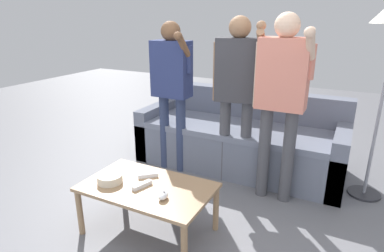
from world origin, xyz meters
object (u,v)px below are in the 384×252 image
object	(u,v)px
game_remote_nunchuk	(163,196)
snack_bowl	(110,178)
coffee_table	(148,191)
player_center	(238,83)
player_right	(282,89)
player_left	(172,80)
game_remote_wand_near	(148,175)
game_remote_wand_far	(142,185)
couch	(240,140)

from	to	relation	value
game_remote_nunchuk	snack_bowl	bearing A→B (deg)	177.51
coffee_table	player_center	bearing A→B (deg)	75.04
coffee_table	player_center	world-z (taller)	player_center
player_center	player_right	size ratio (longest dim) A/B	0.98
snack_bowl	player_left	xyz separation A→B (m)	(-0.11, 1.10, 0.53)
player_left	player_right	size ratio (longest dim) A/B	0.95
player_left	game_remote_wand_near	bearing A→B (deg)	-70.94
game_remote_wand_far	player_left	bearing A→B (deg)	109.00
game_remote_nunchuk	game_remote_wand_near	world-z (taller)	game_remote_nunchuk
coffee_table	player_center	size ratio (longest dim) A/B	0.60
game_remote_nunchuk	game_remote_wand_far	size ratio (longest dim) A/B	0.54
player_center	game_remote_wand_near	distance (m)	1.16
game_remote_nunchuk	player_center	bearing A→B (deg)	85.85
player_left	game_remote_wand_near	world-z (taller)	player_left
game_remote_nunchuk	player_right	distance (m)	1.28
couch	game_remote_wand_far	xyz separation A→B (m)	(-0.23, -1.48, 0.12)
game_remote_wand_near	couch	bearing A→B (deg)	78.11
couch	game_remote_wand_near	world-z (taller)	couch
couch	snack_bowl	xyz separation A→B (m)	(-0.48, -1.52, 0.13)
game_remote_nunchuk	player_right	xyz separation A→B (m)	(0.51, 1.02, 0.58)
snack_bowl	player_center	distance (m)	1.39
player_right	player_center	bearing A→B (deg)	161.53
coffee_table	game_remote_nunchuk	xyz separation A→B (m)	(0.20, -0.10, 0.07)
coffee_table	game_remote_wand_far	size ratio (longest dim) A/B	5.76
game_remote_wand_far	snack_bowl	bearing A→B (deg)	-168.96
player_right	couch	bearing A→B (deg)	133.61
snack_bowl	game_remote_wand_far	bearing A→B (deg)	11.04
game_remote_wand_far	coffee_table	bearing A→B (deg)	54.75
player_left	player_right	xyz separation A→B (m)	(1.10, -0.11, 0.05)
coffee_table	game_remote_nunchuk	distance (m)	0.23
game_remote_nunchuk	player_right	size ratio (longest dim) A/B	0.06
player_right	game_remote_wand_near	world-z (taller)	player_right
game_remote_nunchuk	game_remote_wand_near	distance (m)	0.35
player_right	game_remote_wand_near	bearing A→B (deg)	-134.14
coffee_table	player_right	world-z (taller)	player_right
player_left	player_right	bearing A→B (deg)	-5.50
snack_bowl	game_remote_nunchuk	size ratio (longest dim) A/B	2.09
game_remote_wand_far	player_right	bearing A→B (deg)	52.40
couch	player_right	size ratio (longest dim) A/B	1.35
player_center	game_remote_wand_far	distance (m)	1.27
player_right	game_remote_wand_near	distance (m)	1.27
player_center	player_right	world-z (taller)	player_right
couch	game_remote_wand_near	size ratio (longest dim) A/B	15.59
snack_bowl	game_remote_wand_near	world-z (taller)	snack_bowl
couch	game_remote_wand_near	xyz separation A→B (m)	(-0.28, -1.33, 0.12)
couch	game_remote_wand_near	bearing A→B (deg)	-101.89
couch	snack_bowl	bearing A→B (deg)	-107.57
game_remote_nunchuk	player_center	distance (m)	1.30
coffee_table	snack_bowl	bearing A→B (deg)	-163.52
game_remote_nunchuk	player_left	xyz separation A→B (m)	(-0.58, 1.13, 0.54)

